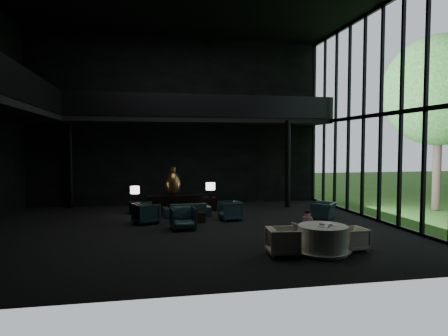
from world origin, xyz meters
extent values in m
cube|color=black|center=(0.00, 0.00, 0.00)|extent=(14.00, 12.00, 0.02)
cube|color=black|center=(0.00, 6.00, 4.00)|extent=(14.00, 0.04, 8.00)
cube|color=black|center=(0.00, -6.00, 4.00)|extent=(14.00, 0.04, 8.00)
cube|color=black|center=(-6.00, 0.00, 4.00)|extent=(2.00, 12.00, 0.25)
cube|color=black|center=(1.00, 5.00, 4.00)|extent=(12.00, 2.00, 0.25)
cube|color=black|center=(-5.00, 0.00, 4.60)|extent=(0.06, 12.00, 1.00)
cube|color=black|center=(1.00, 4.00, 4.60)|extent=(12.00, 0.06, 1.00)
cylinder|color=black|center=(-5.00, 5.70, 2.00)|extent=(0.24, 0.24, 4.00)
cylinder|color=black|center=(4.80, 4.00, 2.00)|extent=(0.24, 0.24, 4.00)
cylinder|color=#382D23|center=(11.00, 2.00, 2.45)|extent=(0.36, 0.36, 4.90)
sphere|color=#2B5E21|center=(11.00, 2.00, 5.25)|extent=(4.80, 4.80, 4.80)
cube|color=black|center=(-0.48, 3.51, 0.37)|extent=(2.31, 0.53, 0.74)
ellipsoid|color=#996124|center=(-0.48, 3.62, 1.23)|extent=(0.63, 0.63, 0.98)
cylinder|color=#996124|center=(-0.48, 3.62, 1.82)|extent=(0.22, 0.22, 0.20)
cube|color=black|center=(-2.08, 3.56, 0.26)|extent=(0.46, 0.46, 0.51)
cylinder|color=black|center=(-2.08, 3.54, 0.68)|extent=(0.11, 0.11, 0.33)
cylinder|color=white|center=(-2.08, 3.54, 1.00)|extent=(0.38, 0.38, 0.30)
cube|color=black|center=(1.12, 3.72, 0.29)|extent=(0.53, 0.53, 0.59)
cylinder|color=black|center=(1.12, 3.53, 0.76)|extent=(0.12, 0.12, 0.34)
cylinder|color=white|center=(1.12, 3.53, 1.08)|extent=(0.39, 0.39, 0.31)
imported|color=#0E2734|center=(-0.01, 2.49, 0.33)|extent=(1.75, 0.69, 0.67)
imported|color=#162934|center=(-1.62, 1.29, 0.46)|extent=(1.12, 1.15, 0.91)
imported|color=black|center=(1.53, 1.34, 0.41)|extent=(0.85, 0.90, 0.83)
imported|color=black|center=(-0.38, -0.01, 0.46)|extent=(0.95, 0.90, 0.92)
imported|color=black|center=(5.21, 1.02, 0.38)|extent=(0.98, 1.02, 0.75)
cube|color=black|center=(-0.05, 1.24, 0.20)|extent=(1.14, 1.14, 0.40)
cylinder|color=white|center=(2.98, -3.70, 0.38)|extent=(1.30, 1.30, 0.75)
cone|color=white|center=(2.98, -3.70, 0.05)|extent=(1.48, 1.48, 0.10)
imported|color=beige|center=(2.95, -2.80, 0.33)|extent=(0.75, 0.72, 0.66)
imported|color=silver|center=(3.94, -3.56, 0.31)|extent=(0.62, 0.65, 0.61)
imported|color=beige|center=(1.89, -3.67, 0.41)|extent=(0.82, 0.87, 0.83)
cylinder|color=#DCAFC5|center=(2.94, -2.76, 0.64)|extent=(0.26, 0.26, 0.37)
sphere|color=#D8A884|center=(2.94, -2.76, 0.92)|extent=(0.19, 0.19, 0.19)
ellipsoid|color=black|center=(2.94, -2.76, 0.95)|extent=(0.20, 0.20, 0.13)
cylinder|color=white|center=(2.89, -3.83, 0.76)|extent=(0.28, 0.28, 0.01)
cylinder|color=white|center=(3.22, -3.52, 0.76)|extent=(0.26, 0.26, 0.01)
cylinder|color=white|center=(3.24, -3.80, 0.76)|extent=(0.19, 0.19, 0.01)
cylinder|color=white|center=(3.16, -3.79, 0.79)|extent=(0.11, 0.11, 0.06)
ellipsoid|color=white|center=(2.96, -3.68, 0.79)|extent=(0.16, 0.16, 0.08)
cylinder|color=#99999E|center=(3.01, -3.99, 0.79)|extent=(0.07, 0.07, 0.07)
camera|label=1|loc=(-1.58, -13.44, 2.89)|focal=32.00mm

